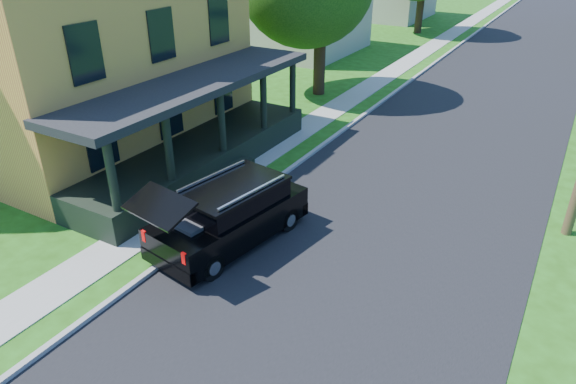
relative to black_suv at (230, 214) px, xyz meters
The scene contains 7 objects.
ground 4.31m from the black_suv, 40.86° to the right, with size 140.00×140.00×0.00m, color #245010.
street 17.55m from the black_suv, 79.48° to the left, with size 8.00×120.00×0.02m, color black.
curb 17.27m from the black_suv, 92.82° to the left, with size 0.15×120.00×0.12m, color gray.
sidewalk 17.42m from the black_suv, 97.93° to the left, with size 1.30×120.00×0.03m, color gray.
front_walk 7.13m from the black_suv, 152.84° to the left, with size 6.50×1.20×0.03m, color gray.
main_house 10.92m from the black_suv, 161.43° to the left, with size 15.56×15.56×10.10m.
black_suv is the anchor object (origin of this frame).
Camera 1 is at (3.91, -6.42, 7.54)m, focal length 32.00 mm.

